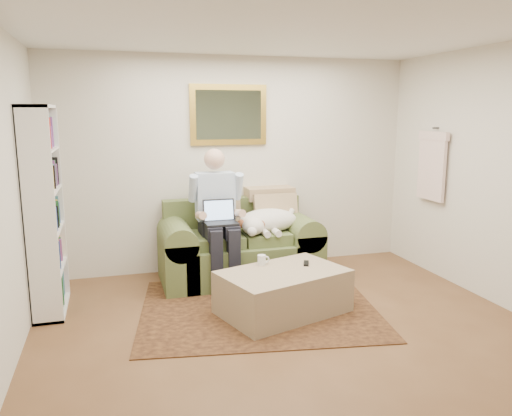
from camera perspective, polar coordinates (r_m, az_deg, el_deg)
name	(u,v)px	position (r m, az deg, el deg)	size (l,w,h in m)	color
room_shell	(296,190)	(4.15, 4.62, 2.11)	(4.51, 5.00, 2.61)	brown
rug	(259,309)	(5.07, 0.30, -11.42)	(2.30, 1.84, 0.01)	black
sofa	(239,252)	(5.88, -1.95, -5.07)	(1.82, 0.92, 1.09)	#596837
seated_man	(219,219)	(5.55, -4.28, -1.26)	(0.60, 0.86, 1.53)	#8CABD8
laptop	(220,217)	(5.48, -4.13, -1.03)	(0.35, 0.28, 0.26)	black
sleeping_dog	(268,220)	(5.79, 1.39, -1.43)	(0.75, 0.47, 0.28)	white
ottoman	(283,292)	(4.92, 3.11, -9.55)	(1.18, 0.75, 0.43)	#9F866A
coffee_mug	(262,260)	(5.02, 0.64, -5.95)	(0.08, 0.08, 0.10)	white
tv_remote	(306,263)	(5.07, 5.76, -6.31)	(0.05, 0.15, 0.02)	black
bookshelf	(45,211)	(5.20, -23.01, -0.30)	(0.28, 0.80, 2.00)	white
wall_mirror	(229,115)	(6.11, -3.15, 10.58)	(0.94, 0.04, 0.72)	gold
hanging_shirt	(432,162)	(6.28, 19.47, 4.96)	(0.06, 0.52, 0.90)	#FEDFD2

